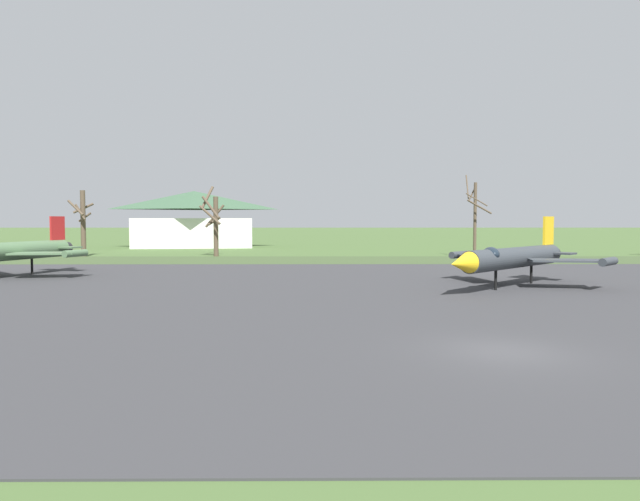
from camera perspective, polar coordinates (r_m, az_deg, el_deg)
name	(u,v)px	position (r m, az deg, el deg)	size (l,w,h in m)	color
ground_plane	(504,353)	(20.34, 17.58, -9.54)	(600.00, 600.00, 0.00)	#425B2D
asphalt_apron	(424,296)	(33.75, 10.18, -4.42)	(94.69, 46.74, 0.05)	#333335
grass_verge_strip	(373,260)	(62.71, 5.23, -0.94)	(154.69, 12.00, 0.06)	#394C29
jet_fighter_rear_center	(512,257)	(39.20, 18.34, -0.65)	(11.76, 11.87, 4.61)	#33383D
jet_fighter_rear_left	(1,252)	(49.00, -28.79, -0.09)	(11.12, 13.98, 4.66)	#4C6B47
bare_tree_far_left	(83,221)	(73.71, -22.26, 2.68)	(2.37, 3.16, 7.81)	brown
bare_tree_left_of_center	(214,221)	(70.05, -10.35, 2.91)	(2.73, 3.52, 8.42)	brown
bare_tree_center	(475,215)	(69.69, 14.96, 3.34)	(2.95, 2.70, 9.63)	brown
visitor_building	(194,219)	(94.85, -12.23, 3.00)	(20.29, 13.72, 8.93)	silver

